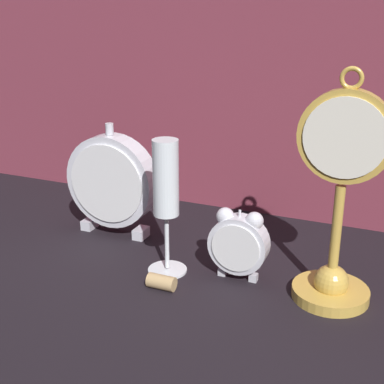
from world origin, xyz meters
TOP-DOWN VIEW (x-y plane):
  - ground_plane at (0.00, 0.00)m, footprint 4.00×4.00m
  - fabric_backdrop_drape at (0.00, 0.33)m, footprint 1.34×0.01m
  - pocket_watch_on_stand at (0.23, 0.05)m, footprint 0.12×0.11m
  - alarm_clock_twin_bell at (0.09, 0.05)m, footprint 0.09×0.03m
  - mantel_clock_silver at (-0.17, 0.12)m, footprint 0.17×0.04m
  - champagne_flute at (-0.02, 0.03)m, footprint 0.06×0.06m
  - wine_cork at (-0.01, -0.02)m, footprint 0.04×0.02m

SIDE VIEW (x-z plane):
  - ground_plane at x=0.00m, z-range 0.00..0.00m
  - wine_cork at x=-0.01m, z-range 0.00..0.02m
  - alarm_clock_twin_bell at x=0.09m, z-range 0.01..0.12m
  - mantel_clock_silver at x=-0.17m, z-range 0.00..0.20m
  - pocket_watch_on_stand at x=0.23m, z-range -0.03..0.29m
  - champagne_flute at x=-0.02m, z-range 0.03..0.24m
  - fabric_backdrop_drape at x=0.00m, z-range 0.00..0.73m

